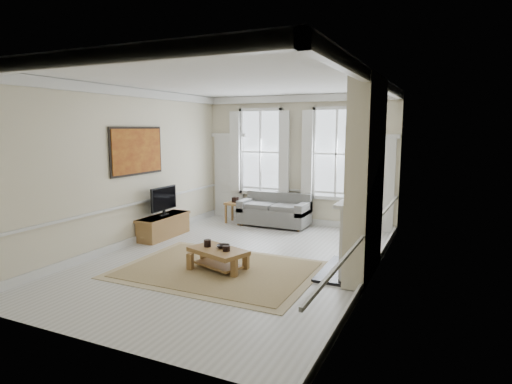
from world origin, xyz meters
The scene contains 23 objects.
floor centered at (0.00, 0.00, 0.00)m, with size 7.20×7.20×0.00m, color #B7B5AD.
ceiling centered at (0.00, 0.00, 3.40)m, with size 7.20×7.20×0.00m, color white.
back_wall centered at (0.00, 3.60, 1.70)m, with size 5.20×5.20×0.00m, color beige.
left_wall centered at (-2.60, 0.00, 1.70)m, with size 7.20×7.20×0.00m, color beige.
right_wall centered at (2.60, 0.00, 1.70)m, with size 7.20×7.20×0.00m, color beige.
window_left centered at (-1.05, 3.55, 1.90)m, with size 1.26×0.20×2.20m, color #B2BCC6, non-canonical shape.
window_right centered at (1.05, 3.55, 1.90)m, with size 1.26×0.20×2.20m, color #B2BCC6, non-canonical shape.
door_left centered at (-2.05, 3.56, 1.15)m, with size 0.90×0.08×2.30m, color silver.
door_right centered at (2.05, 3.56, 1.15)m, with size 0.90×0.08×2.30m, color silver.
painting centered at (-2.56, 0.30, 2.05)m, with size 0.05×1.66×1.06m, color #B36E1E.
chimney_breast centered at (2.43, 0.20, 1.70)m, with size 0.35×1.70×3.38m, color beige.
hearth centered at (2.00, 0.20, 0.03)m, with size 0.55×1.50×0.05m, color black.
fireplace centered at (2.20, 0.20, 0.73)m, with size 0.21×1.45×1.33m.
mirror centered at (2.21, 0.20, 2.05)m, with size 0.06×1.26×1.06m, color gold.
sofa centered at (-0.43, 3.11, 0.36)m, with size 1.81×0.88×0.85m.
side_table centered at (-1.54, 2.97, 0.45)m, with size 0.50×0.50×0.56m.
rug centered at (0.01, -0.66, 0.01)m, with size 3.50×2.60×0.02m, color olive.
coffee_table centered at (0.01, -0.66, 0.32)m, with size 1.20×0.92×0.40m.
ceramic_pot_a centered at (-0.24, -0.61, 0.46)m, with size 0.13×0.13×0.13m, color black.
ceramic_pot_b centered at (0.21, -0.71, 0.44)m, with size 0.13×0.13×0.09m, color black.
bowl centered at (0.06, -0.56, 0.42)m, with size 0.23×0.23×0.06m, color black.
tv_stand centered at (-2.34, 0.87, 0.26)m, with size 0.47×1.45×0.52m, color olive.
tv centered at (-2.32, 0.87, 0.91)m, with size 0.08×0.90×0.68m.
Camera 1 is at (3.76, -7.13, 2.55)m, focal length 30.00 mm.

